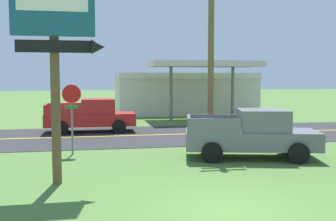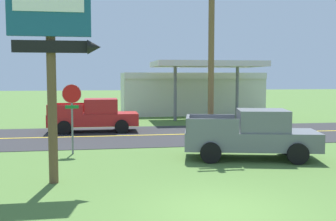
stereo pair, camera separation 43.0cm
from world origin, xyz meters
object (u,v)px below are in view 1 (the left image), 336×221
(pickup_red_on_road, at_px, (92,116))
(utility_pole, at_px, (211,45))
(motel_sign, at_px, (56,29))
(stop_sign, at_px, (72,106))
(gas_station, at_px, (185,92))
(pickup_grey_parked_on_lawn, at_px, (253,134))

(pickup_red_on_road, bearing_deg, utility_pole, -53.75)
(motel_sign, xyz_separation_m, utility_pole, (6.16, 4.68, -0.02))
(stop_sign, height_order, pickup_red_on_road, stop_sign)
(motel_sign, xyz_separation_m, gas_station, (9.24, 22.70, -2.71))
(gas_station, bearing_deg, motel_sign, -112.15)
(stop_sign, bearing_deg, pickup_red_on_road, 83.33)
(stop_sign, relative_size, utility_pole, 0.34)
(motel_sign, xyz_separation_m, pickup_red_on_road, (1.00, 11.72, -3.69))
(stop_sign, xyz_separation_m, pickup_red_on_road, (0.81, 6.92, -1.06))
(motel_sign, bearing_deg, utility_pole, 37.22)
(utility_pole, relative_size, pickup_red_on_road, 1.68)
(gas_station, distance_m, pickup_red_on_road, 13.76)
(motel_sign, bearing_deg, stop_sign, 87.68)
(gas_station, relative_size, pickup_grey_parked_on_lawn, 2.18)
(utility_pole, bearing_deg, pickup_red_on_road, 126.25)
(pickup_grey_parked_on_lawn, distance_m, pickup_red_on_road, 11.04)
(gas_station, xyz_separation_m, pickup_red_on_road, (-8.23, -10.98, -0.98))
(pickup_red_on_road, bearing_deg, stop_sign, -96.67)
(gas_station, xyz_separation_m, pickup_grey_parked_on_lawn, (-1.91, -20.03, -0.98))
(utility_pole, distance_m, gas_station, 18.47)
(stop_sign, distance_m, utility_pole, 6.51)
(pickup_red_on_road, bearing_deg, motel_sign, -94.90)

